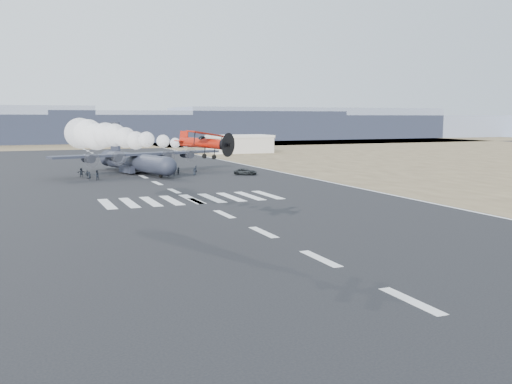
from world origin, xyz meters
TOP-DOWN VIEW (x-y plane):
  - ground at (0.00, 0.00)m, footprint 500.00×500.00m
  - scrub_far at (0.00, 230.00)m, footprint 500.00×80.00m
  - runway_markings at (0.00, 60.00)m, footprint 60.00×260.00m
  - ridge_seg_d at (0.00, 260.00)m, footprint 150.00×50.00m
  - ridge_seg_e at (65.00, 260.00)m, footprint 150.00×50.00m
  - ridge_seg_f at (130.00, 260.00)m, footprint 150.00×50.00m
  - ridge_seg_g at (195.00, 260.00)m, footprint 150.00×50.00m
  - hangar_right at (46.00, 150.00)m, footprint 20.50×12.50m
  - aerobatic_biplane at (-7.80, 18.78)m, footprint 5.80×5.46m
  - smoke_trail at (-14.39, 38.29)m, footprint 9.40×23.58m
  - transport_aircraft at (-0.00, 91.69)m, footprint 36.92×30.18m
  - support_vehicle at (20.15, 79.68)m, footprint 5.22×4.22m
  - crew_a at (11.70, 86.93)m, footprint 0.77×0.79m
  - crew_b at (-9.42, 81.11)m, footprint 1.04×0.81m
  - crew_c at (5.87, 82.55)m, footprint 1.12×0.67m
  - crew_d at (-10.68, 84.93)m, footprint 1.03×0.74m
  - crew_e at (10.29, 83.19)m, footprint 0.89×0.85m
  - crew_f at (-11.46, 88.45)m, footprint 1.71×0.87m
  - crew_g at (-10.60, 82.01)m, footprint 0.72×0.73m
  - crew_h at (7.33, 84.49)m, footprint 0.88×0.63m

SIDE VIEW (x-z plane):
  - ground at x=0.00m, z-range 0.00..0.00m
  - scrub_far at x=0.00m, z-range 0.00..0.00m
  - runway_markings at x=0.00m, z-range 0.00..0.01m
  - support_vehicle at x=20.15m, z-range 0.00..1.32m
  - crew_g at x=-10.60m, z-range 0.00..1.56m
  - crew_e at x=10.29m, z-range 0.00..1.57m
  - crew_d at x=-10.68m, z-range 0.00..1.58m
  - crew_c at x=5.87m, z-range 0.00..1.63m
  - crew_h at x=7.33m, z-range 0.00..1.64m
  - crew_a at x=11.70m, z-range 0.00..1.68m
  - crew_f at x=-11.46m, z-range 0.00..1.77m
  - crew_b at x=-9.42m, z-range 0.00..1.89m
  - transport_aircraft at x=0.00m, z-range -2.61..8.16m
  - hangar_right at x=46.00m, z-range 0.06..5.96m
  - ridge_seg_d at x=0.00m, z-range 0.00..13.00m
  - ridge_seg_g at x=195.00m, z-range 0.00..13.00m
  - ridge_seg_e at x=65.00m, z-range 0.00..15.00m
  - ridge_seg_f at x=130.00m, z-range 0.00..17.00m
  - aerobatic_biplane at x=-7.80m, z-range 8.30..10.84m
  - smoke_trail at x=-14.39m, z-range 7.89..11.57m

